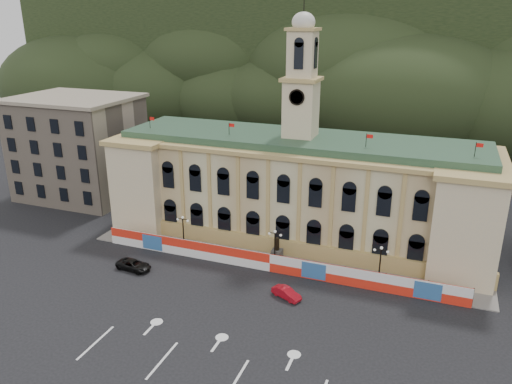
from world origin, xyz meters
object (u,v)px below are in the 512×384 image
at_px(red_sedan, 286,293).
at_px(statue, 277,254).
at_px(lamp_center, 275,244).
at_px(black_suv, 134,265).

bearing_deg(red_sedan, statue, 49.43).
bearing_deg(lamp_center, black_suv, -155.07).
bearing_deg(statue, red_sedan, -64.60).
xyz_separation_m(lamp_center, black_suv, (-17.26, -8.02, -2.39)).
xyz_separation_m(red_sedan, black_suv, (-21.32, -0.48, 0.04)).
relative_size(statue, black_suv, 0.73).
height_order(lamp_center, red_sedan, lamp_center).
height_order(statue, lamp_center, lamp_center).
xyz_separation_m(statue, lamp_center, (0.00, -1.00, 1.89)).
height_order(lamp_center, black_suv, lamp_center).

